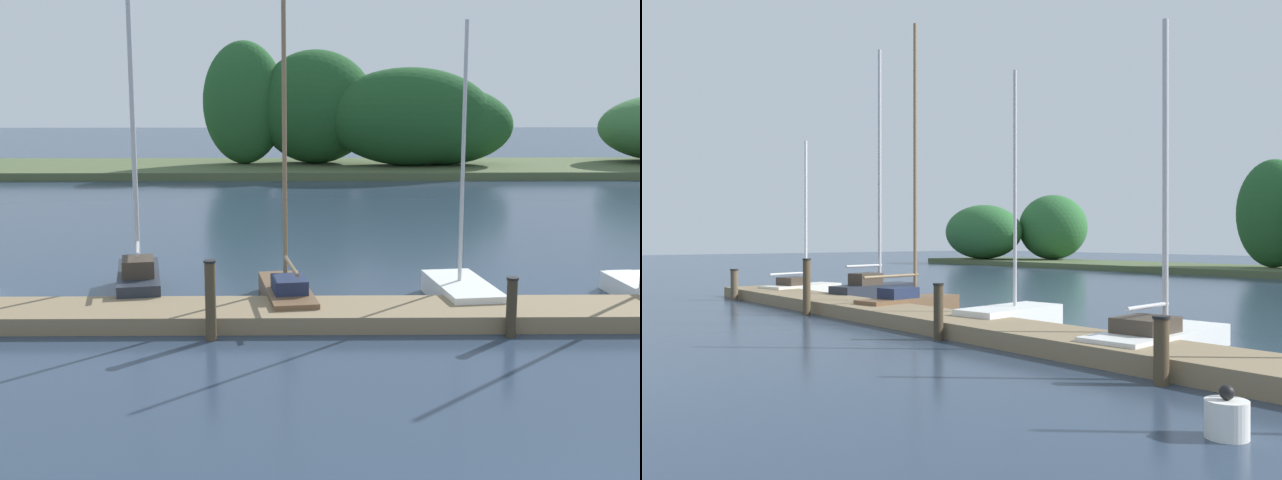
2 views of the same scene
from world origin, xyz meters
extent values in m
cube|color=#847051|center=(0.00, 9.60, 0.17)|extent=(26.27, 1.80, 0.35)
cube|color=#4C5B38|center=(0.00, 38.63, 0.20)|extent=(71.28, 8.00, 0.40)
ellipsoid|color=#235628|center=(-7.28, 39.35, 3.65)|extent=(4.38, 3.22, 6.49)
ellipsoid|color=#1E4C23|center=(3.22, 38.62, 2.48)|extent=(7.50, 4.15, 4.17)
ellipsoid|color=#1E4C23|center=(1.44, 38.17, 2.95)|extent=(8.76, 4.30, 5.09)
ellipsoid|color=#1E4C23|center=(-3.45, 39.48, 3.42)|extent=(6.37, 4.83, 6.03)
cube|color=#232833|center=(-7.82, 11.86, 0.30)|extent=(1.51, 3.25, 0.60)
cube|color=#232833|center=(-8.08, 13.25, 0.27)|extent=(0.65, 0.87, 0.51)
cube|color=#3D3328|center=(-7.75, 11.48, 0.79)|extent=(0.87, 1.05, 0.39)
cylinder|color=#B7B7BC|center=(-7.86, 12.09, 4.56)|extent=(0.12, 0.12, 7.93)
cylinder|color=#B7B7BC|center=(-7.73, 11.41, 1.23)|extent=(0.37, 1.52, 0.08)
cube|color=brown|center=(-4.37, 10.87, 0.23)|extent=(1.43, 3.35, 0.46)
cube|color=brown|center=(-4.59, 12.31, 0.21)|extent=(0.64, 0.88, 0.39)
cube|color=#1E2847|center=(-4.30, 10.47, 0.61)|extent=(0.85, 1.07, 0.30)
cylinder|color=#7F6647|center=(-4.40, 11.11, 4.39)|extent=(0.10, 0.10, 7.87)
cylinder|color=#7F6647|center=(-4.27, 10.22, 1.09)|extent=(0.39, 1.99, 0.08)
cube|color=white|center=(-0.45, 11.09, 0.25)|extent=(1.51, 2.93, 0.49)
cube|color=white|center=(-0.61, 12.34, 0.22)|extent=(0.72, 0.78, 0.42)
cylinder|color=#B7B7BC|center=(-0.48, 11.30, 3.36)|extent=(0.09, 0.09, 5.74)
cube|color=white|center=(3.73, 12.41, 0.19)|extent=(0.73, 0.97, 0.36)
cylinder|color=#4C3D28|center=(-5.78, 8.40, 0.77)|extent=(0.21, 0.21, 1.54)
cylinder|color=black|center=(-5.78, 8.40, 1.56)|extent=(0.24, 0.24, 0.04)
cylinder|color=#3D3323|center=(0.07, 8.54, 0.58)|extent=(0.21, 0.21, 1.15)
cylinder|color=black|center=(0.07, 8.54, 1.17)|extent=(0.24, 0.24, 0.04)
camera|label=1|loc=(-3.90, -8.02, 5.04)|focal=49.40mm
camera|label=2|loc=(10.91, 0.26, 2.13)|focal=36.55mm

